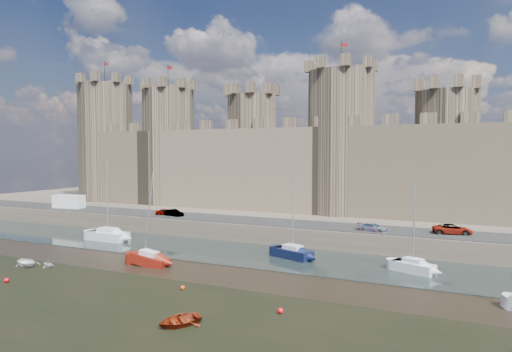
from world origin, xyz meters
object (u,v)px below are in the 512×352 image
(car_1, at_px, (174,213))
(sailboat_2, at_px, (413,266))
(sailboat_1, at_px, (293,252))
(van, at_px, (69,202))
(sailboat_4, at_px, (149,259))
(car_3, at_px, (452,229))
(car_2, at_px, (373,227))
(sailboat_0, at_px, (108,235))
(car_0, at_px, (166,212))

(car_1, relative_size, sailboat_2, 0.37)
(sailboat_1, bearing_deg, sailboat_2, 18.04)
(van, xyz_separation_m, sailboat_4, (32.56, -18.89, -2.94))
(car_1, height_order, sailboat_1, sailboat_1)
(sailboat_1, xyz_separation_m, sailboat_2, (13.49, -0.62, -0.02))
(car_3, bearing_deg, sailboat_1, 109.99)
(car_2, height_order, sailboat_0, sailboat_0)
(car_1, relative_size, car_3, 0.75)
(car_3, bearing_deg, car_1, 81.03)
(car_1, xyz_separation_m, van, (-22.96, 0.64, 0.63))
(car_3, bearing_deg, car_2, 91.45)
(car_0, distance_m, sailboat_1, 26.43)
(sailboat_2, height_order, sailboat_4, sailboat_4)
(car_1, bearing_deg, van, 101.49)
(car_2, bearing_deg, car_1, 99.52)
(sailboat_0, bearing_deg, sailboat_2, 1.58)
(car_2, relative_size, sailboat_1, 0.37)
(car_0, bearing_deg, car_2, -108.18)
(car_0, bearing_deg, sailboat_2, -120.77)
(van, xyz_separation_m, sailboat_2, (59.31, -9.93, -2.93))
(car_0, distance_m, car_1, 1.89)
(car_3, height_order, sailboat_1, sailboat_1)
(car_0, distance_m, sailboat_4, 22.04)
(car_2, xyz_separation_m, car_3, (9.14, 2.04, 0.09))
(car_0, height_order, sailboat_0, sailboat_0)
(car_0, height_order, sailboat_4, sailboat_4)
(car_2, distance_m, car_3, 9.36)
(sailboat_4, bearing_deg, sailboat_2, 17.51)
(car_2, height_order, sailboat_4, sailboat_4)
(van, distance_m, sailboat_0, 21.27)
(sailboat_0, bearing_deg, car_1, 66.02)
(van, bearing_deg, car_0, -8.11)
(car_2, height_order, car_3, car_3)
(sailboat_0, distance_m, sailboat_2, 40.84)
(car_0, relative_size, sailboat_1, 0.32)
(car_3, xyz_separation_m, van, (-62.68, -0.88, 0.56))
(van, bearing_deg, sailboat_2, -17.11)
(car_1, height_order, car_2, car_1)
(sailboat_0, relative_size, sailboat_1, 1.14)
(car_1, distance_m, van, 22.98)
(sailboat_1, xyz_separation_m, sailboat_4, (-13.26, -9.58, -0.03))
(car_0, height_order, car_1, car_1)
(car_1, distance_m, car_3, 39.74)
(car_2, relative_size, car_3, 0.82)
(car_1, distance_m, sailboat_0, 10.76)
(car_3, relative_size, sailboat_0, 0.40)
(car_1, xyz_separation_m, sailboat_1, (22.86, -8.67, -2.27))
(sailboat_1, bearing_deg, sailboat_4, -123.45)
(van, height_order, sailboat_1, sailboat_1)
(car_1, height_order, car_3, car_3)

